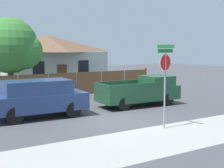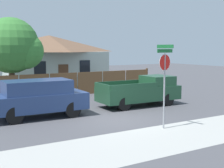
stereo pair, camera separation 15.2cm
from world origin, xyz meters
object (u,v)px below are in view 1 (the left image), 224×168
at_px(red_suv, 39,97).
at_px(house, 48,59).
at_px(oak_tree, 13,47).
at_px(orange_pickup, 141,91).
at_px(stop_sign, 165,72).

bearing_deg(red_suv, house, 70.28).
relative_size(house, oak_tree, 1.80).
height_order(orange_pickup, stop_sign, stop_sign).
distance_m(oak_tree, stop_sign, 12.12).
bearing_deg(stop_sign, orange_pickup, 53.93).
distance_m(house, orange_pickup, 13.77).
height_order(oak_tree, orange_pickup, oak_tree).
bearing_deg(stop_sign, red_suv, 118.83).
relative_size(orange_pickup, stop_sign, 1.40).
distance_m(house, red_suv, 14.77).
height_order(house, orange_pickup, house).
relative_size(red_suv, stop_sign, 1.29).
bearing_deg(red_suv, oak_tree, 87.49).
distance_m(house, stop_sign, 18.50).
bearing_deg(house, red_suv, -111.75).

